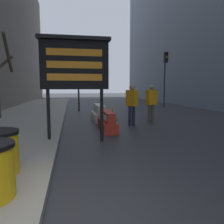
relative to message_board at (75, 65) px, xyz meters
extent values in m
cylinder|color=#4C3D2D|center=(-3.18, 5.22, 1.03)|extent=(0.19, 1.41, 1.80)
cylinder|color=black|center=(-0.79, 0.01, -1.52)|extent=(0.10, 0.10, 1.61)
cylinder|color=black|center=(0.79, 0.01, -1.52)|extent=(0.10, 0.10, 1.61)
cube|color=black|center=(0.00, 0.01, -0.01)|extent=(1.99, 0.24, 1.42)
cube|color=black|center=(0.00, -0.06, 0.75)|extent=(2.11, 0.34, 0.10)
cube|color=orange|center=(0.00, -0.12, 0.35)|extent=(1.59, 0.02, 0.20)
cube|color=orange|center=(0.00, -0.12, -0.01)|extent=(1.59, 0.02, 0.20)
cube|color=orange|center=(0.00, -0.12, -0.36)|extent=(1.59, 0.02, 0.20)
cube|color=red|center=(1.24, 1.69, -2.14)|extent=(0.53, 1.94, 0.38)
cube|color=red|center=(1.24, 1.69, -1.76)|extent=(0.32, 1.94, 0.38)
cube|color=white|center=(1.07, 1.69, -1.76)|extent=(0.02, 1.55, 0.19)
cube|color=silver|center=(1.24, 4.17, -2.13)|extent=(0.65, 2.04, 0.40)
cube|color=silver|center=(1.24, 4.17, -1.72)|extent=(0.39, 2.04, 0.40)
cube|color=white|center=(1.03, 4.17, -1.72)|extent=(0.02, 1.63, 0.20)
cube|color=black|center=(1.92, 4.27, -2.31)|extent=(0.42, 0.42, 0.04)
cone|color=orange|center=(1.92, 4.27, -1.94)|extent=(0.33, 0.33, 0.70)
cylinder|color=white|center=(1.92, 4.27, -1.90)|extent=(0.19, 0.19, 0.10)
cylinder|color=#2D2D30|center=(0.39, 9.03, -0.57)|extent=(0.12, 0.12, 3.52)
cube|color=black|center=(0.39, 8.87, 0.77)|extent=(0.28, 0.28, 0.84)
sphere|color=#360605|center=(0.39, 8.72, 1.05)|extent=(0.15, 0.15, 0.15)
sphere|color=#392C06|center=(0.39, 8.72, 0.77)|extent=(0.15, 0.15, 0.15)
sphere|color=green|center=(0.39, 8.72, 0.49)|extent=(0.15, 0.15, 0.15)
cylinder|color=#2D2D30|center=(7.52, 10.55, -0.07)|extent=(0.12, 0.12, 4.52)
cube|color=black|center=(7.52, 10.39, 1.77)|extent=(0.28, 0.28, 0.84)
sphere|color=#360605|center=(7.52, 10.24, 2.05)|extent=(0.15, 0.15, 0.15)
sphere|color=gold|center=(7.52, 10.24, 1.77)|extent=(0.15, 0.15, 0.15)
sphere|color=black|center=(7.52, 10.24, 1.49)|extent=(0.15, 0.15, 0.15)
cylinder|color=#23283D|center=(2.38, 2.50, -1.89)|extent=(0.14, 0.14, 0.87)
cylinder|color=#23283D|center=(2.54, 2.50, -1.89)|extent=(0.14, 0.14, 0.87)
cube|color=orange|center=(2.46, 2.50, -1.11)|extent=(0.50, 0.55, 0.69)
sphere|color=tan|center=(2.46, 2.50, -0.65)|extent=(0.24, 0.24, 0.24)
cylinder|color=#514C42|center=(3.47, 3.03, -1.89)|extent=(0.14, 0.14, 0.87)
cylinder|color=#514C42|center=(3.63, 3.03, -1.89)|extent=(0.14, 0.14, 0.87)
cube|color=orange|center=(3.55, 3.03, -1.12)|extent=(0.53, 0.40, 0.69)
sphere|color=#888D56|center=(3.55, 3.03, -0.66)|extent=(0.24, 0.24, 0.24)
camera|label=1|loc=(-0.12, -6.62, -0.65)|focal=35.00mm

